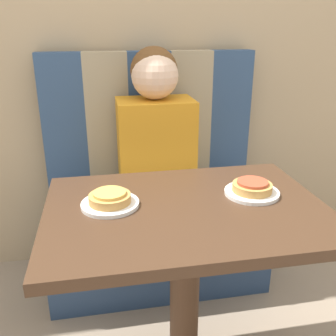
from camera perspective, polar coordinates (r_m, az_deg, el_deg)
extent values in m
cube|color=tan|center=(1.94, -3.53, 22.79)|extent=(7.00, 0.05, 2.60)
cube|color=navy|center=(1.94, -1.70, -10.84)|extent=(1.04, 0.48, 0.43)
cube|color=navy|center=(1.89, -15.46, 6.16)|extent=(0.21, 0.08, 0.69)
cube|color=tan|center=(1.89, -9.13, 6.60)|extent=(0.21, 0.08, 0.69)
cube|color=navy|center=(1.90, -2.83, 6.96)|extent=(0.21, 0.08, 0.69)
cube|color=tan|center=(1.94, 3.31, 7.22)|extent=(0.21, 0.08, 0.69)
cube|color=navy|center=(2.00, 9.16, 7.40)|extent=(0.21, 0.08, 0.69)
cube|color=#422B1C|center=(1.17, 2.78, -6.51)|extent=(0.86, 0.61, 0.03)
cylinder|color=#422B1C|center=(1.37, 2.51, -19.85)|extent=(0.10, 0.10, 0.68)
cube|color=orange|center=(1.74, -1.86, 2.30)|extent=(0.34, 0.23, 0.50)
sphere|color=beige|center=(1.66, -2.01, 13.87)|extent=(0.20, 0.20, 0.20)
sphere|color=brown|center=(1.68, -2.15, 14.59)|extent=(0.21, 0.21, 0.21)
cylinder|color=white|center=(1.17, -8.81, -5.44)|extent=(0.18, 0.18, 0.01)
cylinder|color=white|center=(1.27, 12.64, -3.67)|extent=(0.18, 0.18, 0.01)
cylinder|color=#C68E47|center=(1.16, -8.86, -4.60)|extent=(0.13, 0.13, 0.03)
cylinder|color=gold|center=(1.16, -8.90, -3.81)|extent=(0.10, 0.10, 0.01)
cylinder|color=#C68E47|center=(1.26, 12.71, -2.88)|extent=(0.13, 0.13, 0.03)
cylinder|color=#AD472D|center=(1.25, 12.77, -2.15)|extent=(0.10, 0.10, 0.01)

